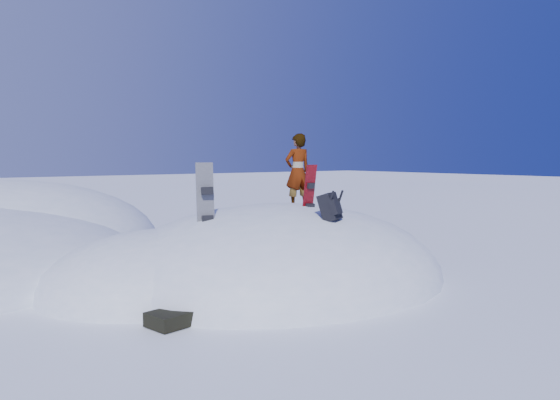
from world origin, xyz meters
TOP-DOWN VIEW (x-y plane):
  - ground at (0.00, 0.00)m, footprint 120.00×120.00m
  - snow_mound at (-0.17, 0.24)m, footprint 8.00×6.00m
  - rock_outcrop at (3.72, 3.01)m, footprint 4.68×4.41m
  - snowboard_red at (0.40, -0.49)m, footprint 0.26×0.23m
  - snowboard_dark at (-1.63, -0.08)m, footprint 0.37×0.32m
  - backpack at (0.14, -1.40)m, footprint 0.48×0.53m
  - gear_pile at (-2.90, -1.46)m, footprint 1.00×0.76m
  - person at (1.24, 0.90)m, footprint 0.67×0.49m

SIDE VIEW (x-z plane):
  - ground at x=0.00m, z-range 0.00..0.00m
  - snow_mound at x=-0.17m, z-range -1.50..1.50m
  - rock_outcrop at x=3.72m, z-range -0.82..0.85m
  - gear_pile at x=-2.90m, z-range 0.00..0.26m
  - snowboard_dark at x=-1.63m, z-range 0.68..2.35m
  - backpack at x=0.14m, z-range 1.24..1.83m
  - snowboard_red at x=0.40m, z-range 0.95..2.29m
  - person at x=1.24m, z-range 1.25..2.94m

